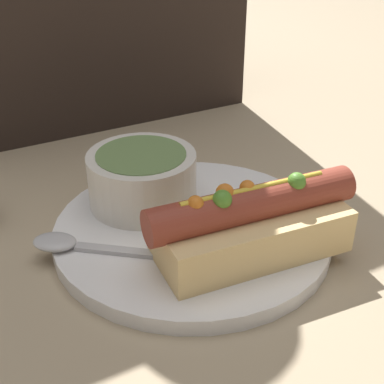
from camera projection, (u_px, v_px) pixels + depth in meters
name	position (u px, v px, depth m)	size (l,w,h in m)	color
ground_plane	(192.00, 237.00, 0.48)	(4.00, 4.00, 0.00)	tan
dinner_plate	(192.00, 231.00, 0.48)	(0.25, 0.25, 0.01)	white
hot_dog	(251.00, 223.00, 0.43)	(0.18, 0.08, 0.07)	#E5C17F
soup_bowl	(142.00, 176.00, 0.49)	(0.10, 0.10, 0.05)	silver
spoon	(81.00, 245.00, 0.44)	(0.13, 0.11, 0.01)	#B7B7BC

